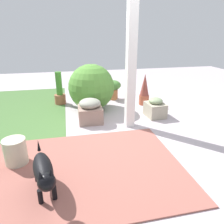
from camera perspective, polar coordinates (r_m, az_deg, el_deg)
name	(u,v)px	position (r m, az deg, el deg)	size (l,w,h in m)	color
ground_plane	(125,131)	(3.66, 3.62, -5.17)	(12.00, 12.00, 0.00)	#B1A4AA
brick_path	(86,168)	(2.75, -7.06, -14.86)	(1.80, 2.40, 0.02)	#9A584E
porch_pillar	(131,65)	(3.57, 5.14, 12.45)	(0.15, 0.15, 2.17)	white
stone_planter_nearest	(155,108)	(4.29, 11.55, 1.05)	(0.43, 0.37, 0.39)	#A09781
stone_planter_mid	(90,111)	(3.96, -5.90, 0.35)	(0.44, 0.45, 0.46)	gray
round_shrub	(91,87)	(4.55, -5.57, 6.65)	(0.98, 0.98, 0.98)	#4F8635
terracotta_pot_spiky	(144,90)	(4.93, 8.74, 5.84)	(0.23, 0.23, 0.72)	#A34D35
terracotta_pot_broad	(113,88)	(5.29, 0.24, 6.57)	(0.40, 0.40, 0.48)	#B87042
terracotta_pot_tall	(60,93)	(5.08, -13.92, 5.07)	(0.25, 0.25, 0.75)	#99583F
dog	(44,171)	(2.33, -17.97, -14.95)	(0.72, 0.31, 0.49)	black
ceramic_urn	(15,152)	(2.99, -24.58, -9.76)	(0.28, 0.28, 0.35)	beige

